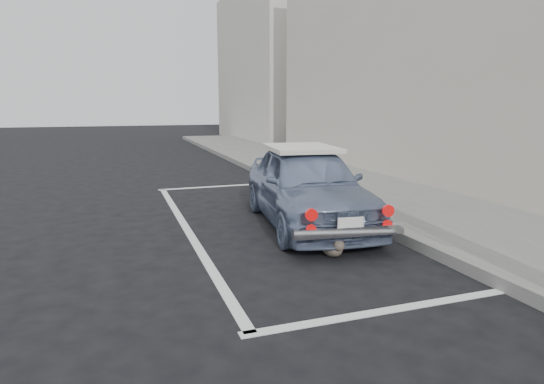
# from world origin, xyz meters

# --- Properties ---
(ground) EXTENTS (80.00, 80.00, 0.00)m
(ground) POSITION_xyz_m (0.00, 0.00, 0.00)
(ground) COLOR black
(ground) RESTS_ON ground
(sidewalk) EXTENTS (2.80, 40.00, 0.15)m
(sidewalk) POSITION_xyz_m (3.20, 2.00, 0.07)
(sidewalk) COLOR slate
(sidewalk) RESTS_ON ground
(shop_building) EXTENTS (3.50, 18.00, 7.00)m
(shop_building) POSITION_xyz_m (6.33, 4.00, 3.49)
(shop_building) COLOR beige
(shop_building) RESTS_ON ground
(building_far) EXTENTS (3.50, 10.00, 8.00)m
(building_far) POSITION_xyz_m (6.35, 20.00, 4.00)
(building_far) COLOR beige
(building_far) RESTS_ON ground
(pline_rear) EXTENTS (3.00, 0.12, 0.01)m
(pline_rear) POSITION_xyz_m (0.50, -0.50, 0.00)
(pline_rear) COLOR silver
(pline_rear) RESTS_ON ground
(pline_front) EXTENTS (3.00, 0.12, 0.01)m
(pline_front) POSITION_xyz_m (0.50, 6.50, 0.00)
(pline_front) COLOR silver
(pline_front) RESTS_ON ground
(pline_side) EXTENTS (0.12, 7.00, 0.01)m
(pline_side) POSITION_xyz_m (-0.90, 3.00, 0.00)
(pline_side) COLOR silver
(pline_side) RESTS_ON ground
(retro_coupe) EXTENTS (1.94, 3.89, 1.27)m
(retro_coupe) POSITION_xyz_m (0.99, 2.67, 0.64)
(retro_coupe) COLOR slate
(retro_coupe) RESTS_ON ground
(cat) EXTENTS (0.27, 0.53, 0.28)m
(cat) POSITION_xyz_m (0.66, 1.07, 0.13)
(cat) COLOR #726657
(cat) RESTS_ON ground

